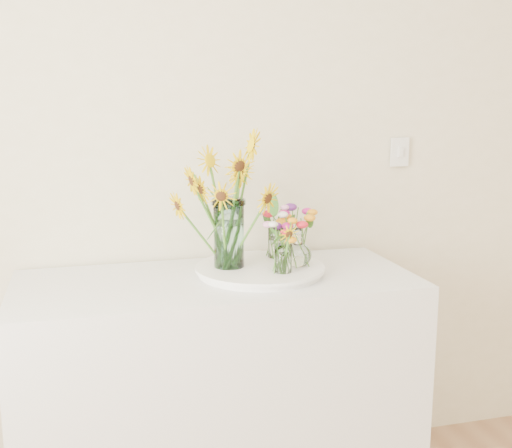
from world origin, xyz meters
name	(u,v)px	position (x,y,z in m)	size (l,w,h in m)	color
counter	(218,397)	(-0.29, 1.93, 0.45)	(1.40, 0.60, 0.90)	white
tray	(260,271)	(-0.13, 1.94, 0.91)	(0.44, 0.44, 0.03)	white
mason_jar	(229,234)	(-0.24, 1.96, 1.05)	(0.11, 0.11, 0.25)	#9FD5CF
sunflower_bouquet	(229,200)	(-0.24, 1.96, 1.17)	(0.70, 0.70, 0.49)	#EDC204
small_vase_a	(283,259)	(-0.08, 1.84, 0.98)	(0.06, 0.06, 0.10)	white
wildflower_posy_a	(283,246)	(-0.08, 1.84, 1.02)	(0.18, 0.18, 0.19)	orange
small_vase_b	(298,247)	(0.01, 1.92, 1.00)	(0.10, 0.10, 0.14)	white
wildflower_posy_b	(298,235)	(0.01, 1.92, 1.04)	(0.19, 0.19, 0.23)	orange
small_vase_c	(277,243)	(-0.03, 2.05, 0.98)	(0.07, 0.07, 0.12)	white
wildflower_posy_c	(277,231)	(-0.03, 2.05, 1.03)	(0.17, 0.17, 0.21)	orange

